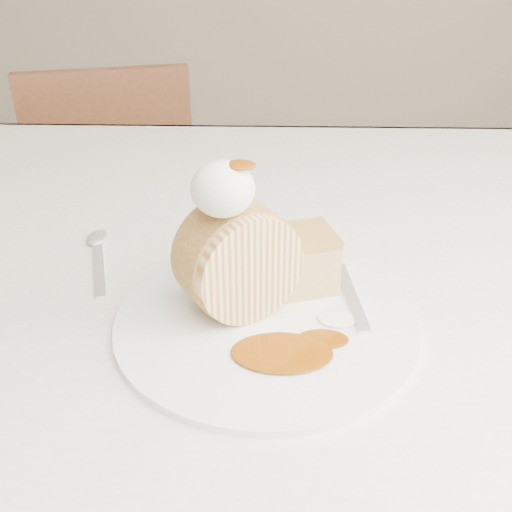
{
  "coord_description": "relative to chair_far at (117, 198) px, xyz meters",
  "views": [
    {
      "loc": [
        0.0,
        -0.47,
        1.08
      ],
      "look_at": [
        -0.01,
        -0.01,
        0.82
      ],
      "focal_mm": 40.0,
      "sensor_mm": 36.0,
      "label": 1
    }
  ],
  "objects": [
    {
      "name": "plate",
      "position": [
        0.41,
        -0.94,
        0.28
      ],
      "size": [
        0.36,
        0.36,
        0.01
      ],
      "primitive_type": "cylinder",
      "rotation": [
        0.0,
        0.0,
        0.29
      ],
      "color": "white",
      "rests_on": "table"
    },
    {
      "name": "whipped_cream",
      "position": [
        0.37,
        -0.94,
        0.42
      ],
      "size": [
        0.06,
        0.06,
        0.05
      ],
      "primitive_type": "ellipsoid",
      "color": "white",
      "rests_on": "roulade_slice"
    },
    {
      "name": "table",
      "position": [
        0.41,
        -0.72,
        0.19
      ],
      "size": [
        1.4,
        0.9,
        0.75
      ],
      "color": "white",
      "rests_on": "ground"
    },
    {
      "name": "fork",
      "position": [
        0.5,
        -0.9,
        0.29
      ],
      "size": [
        0.04,
        0.18,
        0.0
      ],
      "primitive_type": "cube",
      "rotation": [
        0.0,
        0.0,
        0.1
      ],
      "color": "silver",
      "rests_on": "plate"
    },
    {
      "name": "caramel_pool",
      "position": [
        0.42,
        -1.0,
        0.29
      ],
      "size": [
        0.1,
        0.08,
        0.0
      ],
      "primitive_type": null,
      "rotation": [
        0.0,
        0.0,
        0.29
      ],
      "color": "#753704",
      "rests_on": "plate"
    },
    {
      "name": "caramel_drizzle",
      "position": [
        0.39,
        -0.94,
        0.45
      ],
      "size": [
        0.03,
        0.02,
        0.01
      ],
      "primitive_type": "ellipsoid",
      "color": "#753704",
      "rests_on": "whipped_cream"
    },
    {
      "name": "chair_far",
      "position": [
        0.0,
        0.0,
        0.0
      ],
      "size": [
        0.48,
        0.48,
        0.82
      ],
      "rotation": [
        0.0,
        0.0,
        3.43
      ],
      "color": "brown",
      "rests_on": "ground"
    },
    {
      "name": "spoon",
      "position": [
        0.22,
        -0.85,
        0.28
      ],
      "size": [
        0.06,
        0.15,
        0.0
      ],
      "primitive_type": "cube",
      "rotation": [
        0.0,
        0.0,
        0.29
      ],
      "color": "silver",
      "rests_on": "table"
    },
    {
      "name": "cake_chunk",
      "position": [
        0.45,
        -0.88,
        0.32
      ],
      "size": [
        0.08,
        0.08,
        0.05
      ],
      "primitive_type": "cube",
      "rotation": [
        0.0,
        0.0,
        0.29
      ],
      "color": "tan",
      "rests_on": "plate"
    },
    {
      "name": "roulade_slice",
      "position": [
        0.38,
        -0.92,
        0.34
      ],
      "size": [
        0.12,
        0.11,
        0.11
      ],
      "primitive_type": "cylinder",
      "rotation": [
        1.57,
        0.0,
        0.57
      ],
      "color": "beige",
      "rests_on": "plate"
    }
  ]
}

